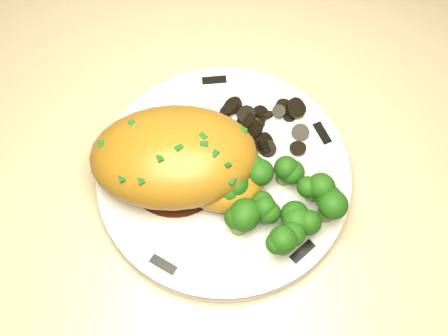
# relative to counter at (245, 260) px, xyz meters

# --- Properties ---
(counter) EXTENTS (2.25, 0.74, 1.09)m
(counter) POSITION_rel_counter_xyz_m (0.00, 0.00, 0.00)
(counter) COLOR brown
(counter) RESTS_ON ground
(plate) EXTENTS (0.32, 0.32, 0.02)m
(plate) POSITION_rel_counter_xyz_m (-0.03, -0.05, 0.49)
(plate) COLOR silver
(plate) RESTS_ON counter
(rim_accent_0) EXTENTS (0.02, 0.03, 0.00)m
(rim_accent_0) POSITION_rel_counter_xyz_m (0.07, 0.01, 0.50)
(rim_accent_0) COLOR black
(rim_accent_0) RESTS_ON plate
(rim_accent_1) EXTENTS (0.03, 0.02, 0.00)m
(rim_accent_1) POSITION_rel_counter_xyz_m (-0.06, 0.06, 0.50)
(rim_accent_1) COLOR black
(rim_accent_1) RESTS_ON plate
(rim_accent_2) EXTENTS (0.01, 0.03, 0.00)m
(rim_accent_2) POSITION_rel_counter_xyz_m (-0.15, -0.04, 0.50)
(rim_accent_2) COLOR black
(rim_accent_2) RESTS_ON plate
(rim_accent_3) EXTENTS (0.03, 0.02, 0.00)m
(rim_accent_3) POSITION_rel_counter_xyz_m (-0.08, -0.17, 0.50)
(rim_accent_3) COLOR black
(rim_accent_3) RESTS_ON plate
(rim_accent_4) EXTENTS (0.03, 0.03, 0.00)m
(rim_accent_4) POSITION_rel_counter_xyz_m (0.06, -0.13, 0.50)
(rim_accent_4) COLOR black
(rim_accent_4) RESTS_ON plate
(gravy_pool) EXTENTS (0.11, 0.11, 0.00)m
(gravy_pool) POSITION_rel_counter_xyz_m (-0.09, -0.06, 0.50)
(gravy_pool) COLOR #38160A
(gravy_pool) RESTS_ON plate
(chicken_breast) EXTENTS (0.20, 0.15, 0.07)m
(chicken_breast) POSITION_rel_counter_xyz_m (-0.08, -0.06, 0.53)
(chicken_breast) COLOR #906319
(chicken_breast) RESTS_ON plate
(mushroom_pile) EXTENTS (0.09, 0.06, 0.02)m
(mushroom_pile) POSITION_rel_counter_xyz_m (0.00, 0.00, 0.51)
(mushroom_pile) COLOR black
(mushroom_pile) RESTS_ON plate
(broccoli_florets) EXTENTS (0.13, 0.11, 0.04)m
(broccoli_florets) POSITION_rel_counter_xyz_m (0.03, -0.09, 0.53)
(broccoli_florets) COLOR olive
(broccoli_florets) RESTS_ON plate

